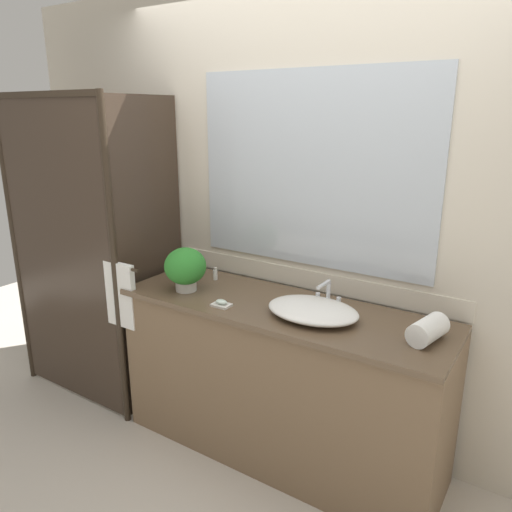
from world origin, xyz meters
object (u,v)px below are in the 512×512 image
Objects in this scene: rolled_towel_near_edge at (428,330)px; potted_plant at (185,267)px; soap_dish at (221,304)px; amenity_bottle_shampoo at (193,266)px; sink_basin at (313,310)px; amenity_bottle_lotion at (215,274)px; faucet at (327,297)px; amenity_bottle_body_wash at (195,271)px.

potted_plant is at bearing -176.19° from rolled_towel_near_edge.
amenity_bottle_shampoo is (-0.50, 0.37, 0.02)m from soap_dish.
sink_basin is at bearing -13.34° from amenity_bottle_shampoo.
amenity_bottle_shampoo reaches higher than soap_dish.
soap_dish is 0.43m from amenity_bottle_lotion.
potted_plant is at bearing -163.87° from faucet.
soap_dish is 0.62m from amenity_bottle_shampoo.
amenity_bottle_lotion reaches higher than sink_basin.
faucet is at bearing 16.13° from potted_plant.
amenity_bottle_body_wash is at bearing 170.59° from sink_basin.
rolled_towel_near_edge is at bearing -4.55° from amenity_bottle_body_wash.
sink_basin is at bearing -13.72° from amenity_bottle_lotion.
faucet is 0.97m from amenity_bottle_shampoo.
amenity_bottle_lotion is (-0.29, 0.32, 0.02)m from soap_dish.
amenity_bottle_shampoo and amenity_bottle_lotion have the same top height.
amenity_bottle_shampoo is at bearing 166.66° from sink_basin.
sink_basin is 1.88× the size of potted_plant.
faucet is at bearing -3.63° from amenity_bottle_shampoo.
amenity_bottle_body_wash reaches higher than amenity_bottle_lotion.
amenity_bottle_shampoo is 0.37× the size of rolled_towel_near_edge.
faucet is 0.81× the size of rolled_towel_near_edge.
faucet is 0.68× the size of potted_plant.
amenity_bottle_shampoo is at bearing 176.37° from faucet.
rolled_towel_near_edge is (1.30, -0.15, 0.02)m from amenity_bottle_lotion.
soap_dish is at bearing -34.32° from amenity_bottle_body_wash.
amenity_bottle_shampoo reaches higher than sink_basin.
soap_dish is 0.50m from amenity_bottle_body_wash.
amenity_bottle_body_wash is at bearing -43.15° from amenity_bottle_shampoo.
faucet is 0.56m from soap_dish.
faucet reaches higher than amenity_bottle_body_wash.
rolled_towel_near_edge is (0.55, -0.14, 0.01)m from faucet.
faucet is 0.88m from amenity_bottle_body_wash.
amenity_bottle_lotion is (0.02, 0.24, -0.10)m from potted_plant.
sink_basin is at bearing 4.17° from potted_plant.
amenity_bottle_lotion is (0.22, -0.05, -0.00)m from amenity_bottle_shampoo.
faucet is 1.82× the size of amenity_bottle_body_wash.
faucet is 0.81m from potted_plant.
potted_plant is 1.20× the size of rolled_towel_near_edge.
amenity_bottle_shampoo is at bearing 168.01° from amenity_bottle_lotion.
sink_basin is 0.17m from faucet.
amenity_bottle_lotion is at bearing 131.91° from soap_dish.
amenity_bottle_lotion reaches higher than soap_dish.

